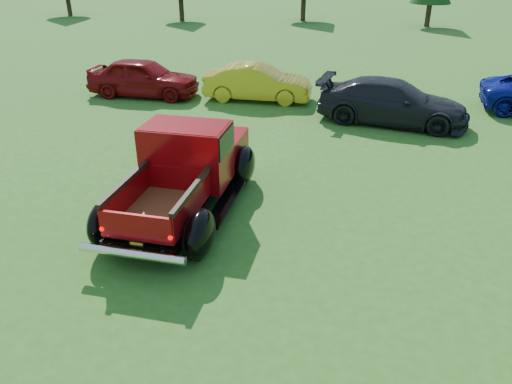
% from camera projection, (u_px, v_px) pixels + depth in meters
% --- Properties ---
extents(ground, '(120.00, 120.00, 0.00)m').
position_uv_depth(ground, '(256.00, 234.00, 10.50)').
color(ground, '#2E5E1B').
rests_on(ground, ground).
extents(pickup_truck, '(2.54, 5.27, 1.94)m').
position_uv_depth(pickup_truck, '(188.00, 167.00, 11.30)').
color(pickup_truck, black).
rests_on(pickup_truck, ground).
extents(show_car_red, '(4.32, 1.77, 1.47)m').
position_uv_depth(show_car_red, '(143.00, 77.00, 19.49)').
color(show_car_red, maroon).
rests_on(show_car_red, ground).
extents(show_car_yellow, '(4.09, 1.49, 1.34)m').
position_uv_depth(show_car_yellow, '(258.00, 83.00, 18.98)').
color(show_car_yellow, gold).
rests_on(show_car_yellow, ground).
extents(show_car_grey, '(5.19, 2.76, 1.43)m').
position_uv_depth(show_car_grey, '(392.00, 102.00, 16.58)').
color(show_car_grey, black).
rests_on(show_car_grey, ground).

